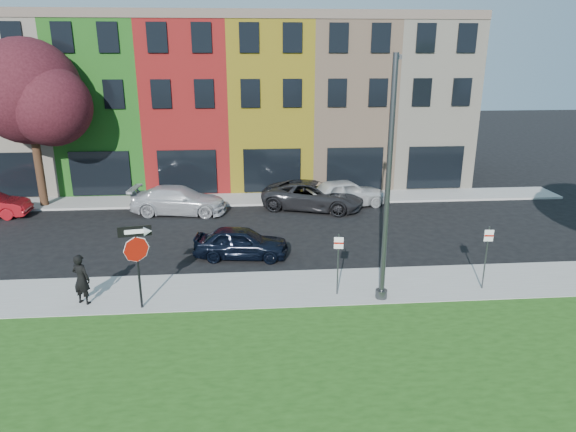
{
  "coord_description": "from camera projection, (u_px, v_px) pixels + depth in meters",
  "views": [
    {
      "loc": [
        -1.49,
        -13.82,
        8.27
      ],
      "look_at": [
        -0.04,
        4.0,
        2.52
      ],
      "focal_mm": 32.0,
      "sensor_mm": 36.0,
      "label": 1
    }
  ],
  "objects": [
    {
      "name": "ground",
      "position": [
        300.0,
        334.0,
        15.76
      ],
      "size": [
        120.0,
        120.0,
        0.0
      ],
      "primitive_type": "plane",
      "color": "black",
      "rests_on": "ground"
    },
    {
      "name": "sidewalk_near",
      "position": [
        346.0,
        287.0,
        18.74
      ],
      "size": [
        40.0,
        3.0,
        0.12
      ],
      "primitive_type": "cube",
      "color": "gray",
      "rests_on": "ground"
    },
    {
      "name": "sidewalk_far",
      "position": [
        222.0,
        200.0,
        29.74
      ],
      "size": [
        40.0,
        2.4,
        0.12
      ],
      "primitive_type": "cube",
      "color": "gray",
      "rests_on": "ground"
    },
    {
      "name": "rowhouse_block",
      "position": [
        230.0,
        103.0,
        34.14
      ],
      "size": [
        30.0,
        10.12,
        10.0
      ],
      "color": "beige",
      "rests_on": "ground"
    },
    {
      "name": "stop_sign",
      "position": [
        136.0,
        250.0,
        16.5
      ],
      "size": [
        1.04,
        0.23,
        2.87
      ],
      "rotation": [
        0.0,
        0.0,
        0.18
      ],
      "color": "black",
      "rests_on": "sidewalk_near"
    },
    {
      "name": "man",
      "position": [
        81.0,
        279.0,
        17.16
      ],
      "size": [
        0.95,
        0.89,
        1.76
      ],
      "primitive_type": "imported",
      "rotation": [
        0.0,
        0.0,
        2.74
      ],
      "color": "black",
      "rests_on": "sidewalk_near"
    },
    {
      "name": "sedan_near",
      "position": [
        241.0,
        242.0,
        21.41
      ],
      "size": [
        2.52,
        4.29,
        1.33
      ],
      "primitive_type": "imported",
      "rotation": [
        0.0,
        0.0,
        1.45
      ],
      "color": "black",
      "rests_on": "ground"
    },
    {
      "name": "parked_car_silver",
      "position": [
        179.0,
        200.0,
        27.26
      ],
      "size": [
        3.28,
        5.54,
        1.46
      ],
      "primitive_type": "imported",
      "rotation": [
        0.0,
        0.0,
        1.45
      ],
      "color": "#B1B0B5",
      "rests_on": "ground"
    },
    {
      "name": "parked_car_dark",
      "position": [
        313.0,
        195.0,
        28.04
      ],
      "size": [
        5.87,
        7.03,
        1.53
      ],
      "primitive_type": "imported",
      "rotation": [
        0.0,
        0.0,
        1.24
      ],
      "color": "black",
      "rests_on": "ground"
    },
    {
      "name": "parked_car_white",
      "position": [
        346.0,
        193.0,
        28.44
      ],
      "size": [
        4.07,
        5.48,
        1.56
      ],
      "primitive_type": "imported",
      "rotation": [
        0.0,
        0.0,
        1.82
      ],
      "color": "silver",
      "rests_on": "ground"
    },
    {
      "name": "street_lamp",
      "position": [
        388.0,
        182.0,
        16.73
      ],
      "size": [
        1.06,
        2.5,
        8.13
      ],
      "rotation": [
        0.0,
        0.0,
        -0.32
      ],
      "color": "#404245",
      "rests_on": "sidewalk_near"
    },
    {
      "name": "parking_sign_a",
      "position": [
        338.0,
        257.0,
        17.65
      ],
      "size": [
        0.32,
        0.11,
        2.24
      ],
      "rotation": [
        0.0,
        0.0,
        -0.16
      ],
      "color": "#404245",
      "rests_on": "sidewalk_near"
    },
    {
      "name": "parking_sign_b",
      "position": [
        487.0,
        251.0,
        18.07
      ],
      "size": [
        0.32,
        0.09,
        2.36
      ],
      "rotation": [
        0.0,
        0.0,
        -0.09
      ],
      "color": "#404245",
      "rests_on": "sidewalk_near"
    },
    {
      "name": "tree_purple",
      "position": [
        31.0,
        94.0,
        26.81
      ],
      "size": [
        6.56,
        5.74,
        8.9
      ],
      "color": "black",
      "rests_on": "sidewalk_far"
    }
  ]
}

